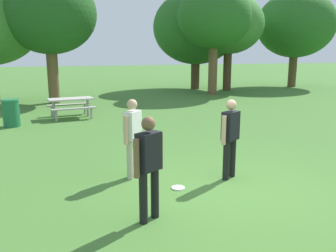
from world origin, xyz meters
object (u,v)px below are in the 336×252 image
object	(u,v)px
tree_broad_center	(49,14)
tree_slender_mid	(196,28)
tree_far_right	(214,17)
person_bystander	(133,133)
tree_back_left	(229,24)
frisbee	(178,188)
person_thrower	(230,134)
trash_can_beside_table	(11,113)
person_catcher	(149,162)
tree_back_right	(296,25)
picnic_table_near	(71,103)

from	to	relation	value
tree_broad_center	tree_slender_mid	distance (m)	10.24
tree_broad_center	tree_far_right	distance (m)	9.19
person_bystander	tree_back_left	distance (m)	17.66
frisbee	tree_back_left	xyz separation A→B (m)	(9.16, 15.19, 4.27)
person_thrower	trash_can_beside_table	xyz separation A→B (m)	(-4.69, 7.01, -0.46)
trash_can_beside_table	tree_broad_center	world-z (taller)	tree_broad_center
person_bystander	tree_back_left	size ratio (longest dim) A/B	0.26
person_catcher	tree_back_right	size ratio (longest dim) A/B	0.24
picnic_table_near	tree_slender_mid	world-z (taller)	tree_slender_mid
person_catcher	trash_can_beside_table	xyz separation A→B (m)	(-2.62, 8.27, -0.46)
frisbee	picnic_table_near	distance (m)	8.45
person_bystander	tree_back_right	world-z (taller)	tree_back_right
person_catcher	tree_far_right	distance (m)	16.98
trash_can_beside_table	tree_back_left	xyz separation A→B (m)	(12.66, 7.98, 3.80)
person_thrower	person_catcher	world-z (taller)	same
tree_far_right	tree_back_right	xyz separation A→B (m)	(7.72, 2.50, -0.07)
tree_far_right	tree_back_right	bearing A→B (deg)	17.91
picnic_table_near	tree_back_left	xyz separation A→B (m)	(10.57, 6.88, 3.72)
tree_far_right	tree_slender_mid	distance (m)	3.34
person_thrower	person_catcher	size ratio (longest dim) A/B	1.00
person_thrower	frisbee	bearing A→B (deg)	-170.66
picnic_table_near	tree_broad_center	xyz separation A→B (m)	(-0.52, 4.48, 3.78)
tree_back_right	person_bystander	bearing A→B (deg)	-136.10
person_thrower	person_catcher	xyz separation A→B (m)	(-2.07, -1.26, 0.00)
tree_back_left	person_thrower	bearing A→B (deg)	-117.98
frisbee	tree_back_right	xyz separation A→B (m)	(14.95, 15.92, 4.44)
frisbee	tree_far_right	world-z (taller)	tree_far_right
person_thrower	tree_back_right	world-z (taller)	tree_back_right
trash_can_beside_table	tree_back_right	xyz separation A→B (m)	(18.45, 8.71, 3.97)
frisbee	picnic_table_near	xyz separation A→B (m)	(-1.41, 8.31, 0.55)
tree_far_right	tree_back_left	bearing A→B (deg)	42.46
tree_back_right	tree_broad_center	bearing A→B (deg)	-169.51
tree_far_right	person_catcher	bearing A→B (deg)	-119.24
person_thrower	tree_broad_center	xyz separation A→B (m)	(-3.13, 12.60, 3.40)
tree_slender_mid	frisbee	bearing A→B (deg)	-114.18
tree_broad_center	trash_can_beside_table	bearing A→B (deg)	-105.63
tree_slender_mid	person_catcher	bearing A→B (deg)	-115.24
person_bystander	tree_broad_center	bearing A→B (deg)	96.11
picnic_table_near	tree_slender_mid	xyz separation A→B (m)	(8.92, 8.42, 3.57)
picnic_table_near	tree_far_right	bearing A→B (deg)	30.60
person_thrower	tree_back_right	xyz separation A→B (m)	(13.76, 15.72, 3.51)
tree_far_right	tree_slender_mid	size ratio (longest dim) A/B	0.97
tree_slender_mid	tree_back_left	world-z (taller)	tree_slender_mid
person_catcher	trash_can_beside_table	size ratio (longest dim) A/B	1.71
tree_back_left	tree_back_right	size ratio (longest dim) A/B	0.92
picnic_table_near	trash_can_beside_table	distance (m)	2.36
tree_back_left	frisbee	bearing A→B (deg)	-121.10
tree_far_right	frisbee	bearing A→B (deg)	-118.32
frisbee	tree_back_left	size ratio (longest dim) A/B	0.04
tree_slender_mid	tree_broad_center	bearing A→B (deg)	-157.40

